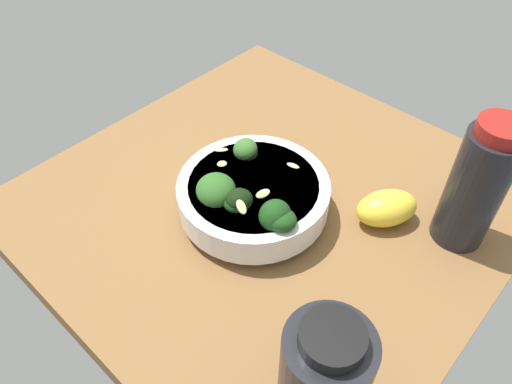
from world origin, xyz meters
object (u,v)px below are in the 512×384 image
Objects in this scene: bowl_of_broccoli at (255,196)px; bottle_tall at (322,382)px; lemon_wedge at (387,208)px; bottle_short at (477,186)px.

bowl_of_broccoli is 26.48cm from bottle_tall.
lemon_wedge is (-10.64, 12.94, -1.31)cm from bowl_of_broccoli.
bottle_short reaches higher than lemon_wedge.
bowl_of_broccoli is 2.41× the size of lemon_wedge.
bowl_of_broccoli is at bearing -50.58° from lemon_wedge.
lemon_wedge is 27.49cm from bottle_tall.
bottle_short is at bearing 125.38° from bowl_of_broccoli.
bowl_of_broccoli reaches higher than lemon_wedge.
bowl_of_broccoli is 1.10× the size of bottle_short.
bottle_tall is (25.60, 8.55, 5.21)cm from lemon_wedge.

